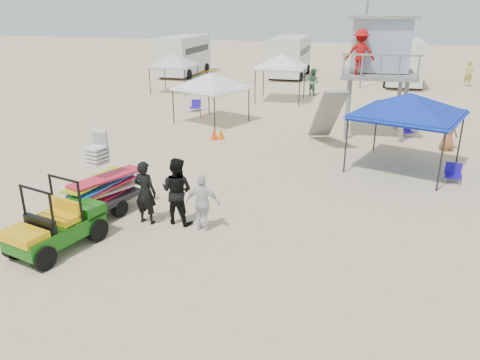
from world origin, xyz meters
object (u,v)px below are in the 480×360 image
(utility_cart, at_px, (53,220))
(man_left, at_px, (145,192))
(lifeguard_tower, at_px, (378,49))
(canopy_blue, at_px, (410,97))
(surf_trailer, at_px, (103,184))

(utility_cart, distance_m, man_left, 2.54)
(man_left, relative_size, lifeguard_tower, 0.35)
(utility_cart, relative_size, lifeguard_tower, 0.48)
(man_left, bearing_deg, canopy_blue, -129.87)
(utility_cart, relative_size, canopy_blue, 0.58)
(man_left, distance_m, canopy_blue, 10.09)
(surf_trailer, bearing_deg, lifeguard_tower, 57.25)
(man_left, bearing_deg, surf_trailer, -4.61)
(lifeguard_tower, height_order, canopy_blue, lifeguard_tower)
(surf_trailer, bearing_deg, canopy_blue, 36.89)
(canopy_blue, bearing_deg, utility_cart, -134.49)
(lifeguard_tower, bearing_deg, man_left, -116.54)
(utility_cart, relative_size, surf_trailer, 0.98)
(utility_cart, height_order, surf_trailer, surf_trailer)
(surf_trailer, relative_size, canopy_blue, 0.60)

